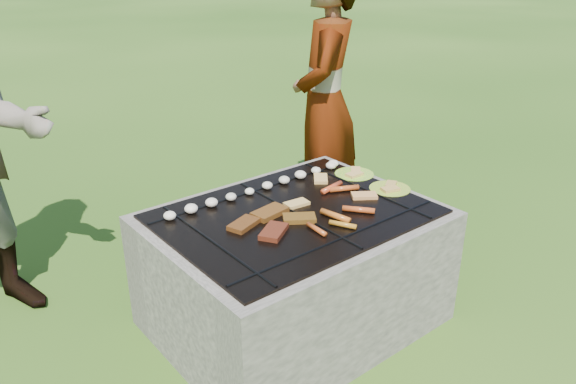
# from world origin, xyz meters

# --- Properties ---
(lawn) EXTENTS (60.00, 60.00, 0.00)m
(lawn) POSITION_xyz_m (0.00, 0.00, 0.00)
(lawn) COLOR #244B12
(lawn) RESTS_ON ground
(fire_pit) EXTENTS (1.30, 1.00, 0.62)m
(fire_pit) POSITION_xyz_m (0.00, 0.00, 0.28)
(fire_pit) COLOR gray
(fire_pit) RESTS_ON ground
(mushrooms) EXTENTS (1.09, 0.08, 0.04)m
(mushrooms) POSITION_xyz_m (0.05, 0.30, 0.63)
(mushrooms) COLOR white
(mushrooms) RESTS_ON fire_pit
(pork_slabs) EXTENTS (0.40, 0.30, 0.02)m
(pork_slabs) POSITION_xyz_m (-0.15, -0.02, 0.62)
(pork_slabs) COLOR brown
(pork_slabs) RESTS_ON fire_pit
(sausages) EXTENTS (0.49, 0.42, 0.03)m
(sausages) POSITION_xyz_m (0.20, -0.09, 0.63)
(sausages) COLOR #E45B25
(sausages) RESTS_ON fire_pit
(bread_on_grate) EXTENTS (0.45, 0.43, 0.02)m
(bread_on_grate) POSITION_xyz_m (0.28, 0.06, 0.62)
(bread_on_grate) COLOR #F7C57E
(bread_on_grate) RESTS_ON fire_pit
(plate_far) EXTENTS (0.21, 0.21, 0.03)m
(plate_far) POSITION_xyz_m (0.56, 0.17, 0.61)
(plate_far) COLOR yellow
(plate_far) RESTS_ON fire_pit
(plate_near) EXTENTS (0.24, 0.24, 0.03)m
(plate_near) POSITION_xyz_m (0.56, -0.09, 0.61)
(plate_near) COLOR #CCD532
(plate_near) RESTS_ON fire_pit
(cook) EXTENTS (0.73, 0.73, 1.71)m
(cook) POSITION_xyz_m (0.83, 0.70, 0.85)
(cook) COLOR #A99D8D
(cook) RESTS_ON ground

